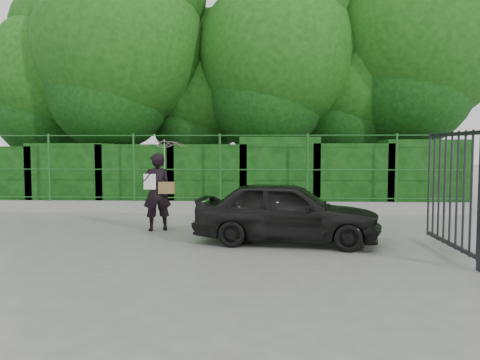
{
  "coord_description": "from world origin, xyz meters",
  "views": [
    {
      "loc": [
        1.47,
        -7.8,
        1.74
      ],
      "look_at": [
        1.07,
        1.3,
        1.1
      ],
      "focal_mm": 35.0,
      "sensor_mm": 36.0,
      "label": 1
    }
  ],
  "objects": [
    {
      "name": "ground",
      "position": [
        0.0,
        0.0,
        0.0
      ],
      "size": [
        80.0,
        80.0,
        0.0
      ],
      "primitive_type": "plane",
      "color": "gray"
    },
    {
      "name": "kerb",
      "position": [
        0.0,
        4.5,
        0.15
      ],
      "size": [
        14.0,
        0.25,
        0.3
      ],
      "primitive_type": "cube",
      "color": "#9E9E99",
      "rests_on": "ground"
    },
    {
      "name": "fence",
      "position": [
        0.22,
        4.5,
        1.2
      ],
      "size": [
        14.13,
        0.06,
        1.8
      ],
      "color": "#1E561E",
      "rests_on": "kerb"
    },
    {
      "name": "hedge",
      "position": [
        0.11,
        5.5,
        0.94
      ],
      "size": [
        14.2,
        1.2,
        2.03
      ],
      "color": "black",
      "rests_on": "ground"
    },
    {
      "name": "trees",
      "position": [
        1.14,
        7.74,
        4.62
      ],
      "size": [
        17.1,
        6.15,
        8.08
      ],
      "color": "black",
      "rests_on": "ground"
    },
    {
      "name": "gate",
      "position": [
        4.6,
        -0.72,
        1.19
      ],
      "size": [
        0.22,
        2.33,
        2.36
      ],
      "color": "#24242A",
      "rests_on": "ground"
    },
    {
      "name": "woman",
      "position": [
        -0.58,
        1.84,
        1.26
      ],
      "size": [
        0.96,
        0.94,
        1.92
      ],
      "color": "black",
      "rests_on": "ground"
    },
    {
      "name": "car",
      "position": [
        1.95,
        0.67,
        0.57
      ],
      "size": [
        3.49,
        1.8,
        1.14
      ],
      "primitive_type": "imported",
      "rotation": [
        0.0,
        0.0,
        1.43
      ],
      "color": "black",
      "rests_on": "ground"
    }
  ]
}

